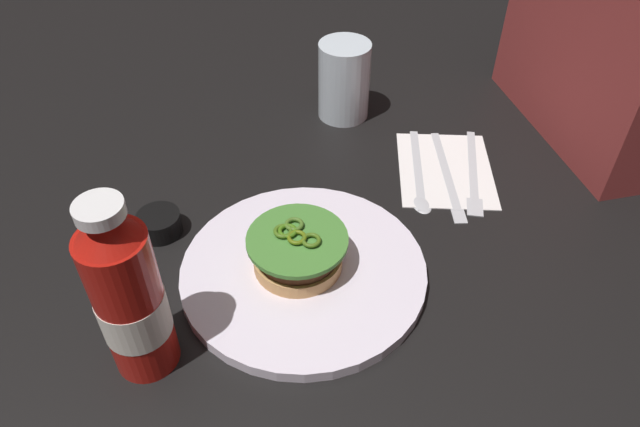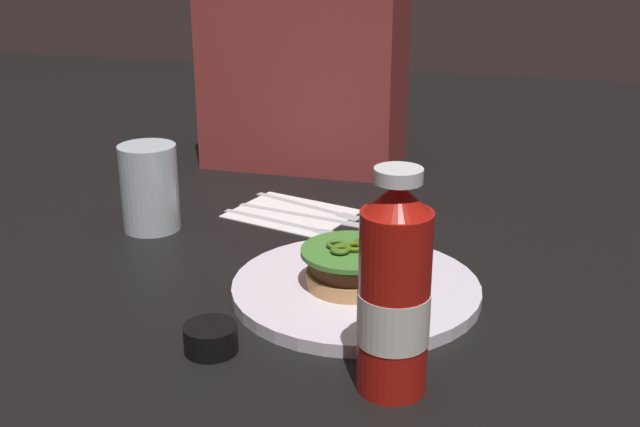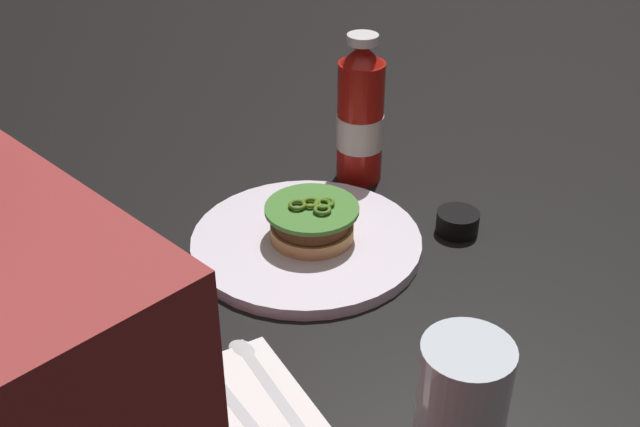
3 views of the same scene
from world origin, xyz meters
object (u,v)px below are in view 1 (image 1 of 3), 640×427
Objects in this scene: dinner_plate at (304,271)px; ketchup_bottle at (129,298)px; napkin at (445,169)px; burger_sandwich at (298,251)px; butter_knife at (449,178)px; fork_utensil at (474,176)px; condiment_cup at (160,223)px; water_glass at (344,81)px; spoon_utensil at (419,179)px.

ketchup_bottle is at bearing -67.58° from dinner_plate.
napkin is (-0.16, 0.25, -0.01)m from dinner_plate.
burger_sandwich is 0.54× the size of ketchup_bottle.
burger_sandwich reaches higher than dinner_plate.
butter_knife is 0.04m from fork_utensil.
burger_sandwich is 0.21m from ketchup_bottle.
napkin is 0.03m from butter_knife.
butter_knife is at bearing -11.16° from napkin.
dinner_plate is at bearing 112.42° from ketchup_bottle.
butter_knife is (-0.01, 0.41, -0.01)m from condiment_cup.
condiment_cup is 0.30× the size of fork_utensil.
water_glass is (-0.33, 0.14, 0.02)m from burger_sandwich.
napkin is at bearing 121.02° from burger_sandwich.
water_glass is 0.38m from condiment_cup.
burger_sandwich is (-0.01, -0.01, 0.03)m from dinner_plate.
spoon_utensil is at bearing 124.93° from dinner_plate.
spoon_utensil is at bearing 119.26° from ketchup_bottle.
ketchup_bottle is 0.45m from spoon_utensil.
spoon_utensil is 0.08m from fork_utensil.
napkin is at bearing 122.44° from dinner_plate.
fork_utensil is at bearing 114.64° from dinner_plate.
ketchup_bottle reaches higher than napkin.
dinner_plate is at bearing 48.06° from burger_sandwich.
spoon_utensil is (-0.22, 0.39, -0.09)m from ketchup_bottle.
spoon_utensil is 0.04m from butter_knife.
water_glass is 0.71× the size of napkin.
butter_knife is (-0.13, 0.24, -0.00)m from dinner_plate.
ketchup_bottle is 0.52m from fork_utensil.
butter_knife is (0.01, 0.04, 0.00)m from spoon_utensil.
condiment_cup is at bearing -88.58° from fork_utensil.
water_glass reaches higher than condiment_cup.
dinner_plate is 0.31m from fork_utensil.
dinner_plate is 0.20m from condiment_cup.
fork_utensil reaches higher than napkin.
burger_sandwich reaches higher than spoon_utensil.
ketchup_bottle is 1.76× the size of water_glass.
dinner_plate is at bearing -61.54° from butter_knife.
water_glass reaches higher than fork_utensil.
burger_sandwich is 0.20m from condiment_cup.
ketchup_bottle is 0.21m from condiment_cup.
butter_knife is at bearing 115.91° from ketchup_bottle.
spoon_utensil and butter_knife have the same top height.
condiment_cup is at bearing 174.45° from ketchup_bottle.
dinner_plate is 0.24m from spoon_utensil.
water_glass is 0.24m from butter_knife.
fork_utensil is at bearing 113.36° from burger_sandwich.
spoon_utensil is (-0.02, 0.37, -0.01)m from condiment_cup.
dinner_plate is 0.22m from ketchup_bottle.
burger_sandwich is at bearing -131.94° from dinner_plate.
napkin is 0.05m from spoon_utensil.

